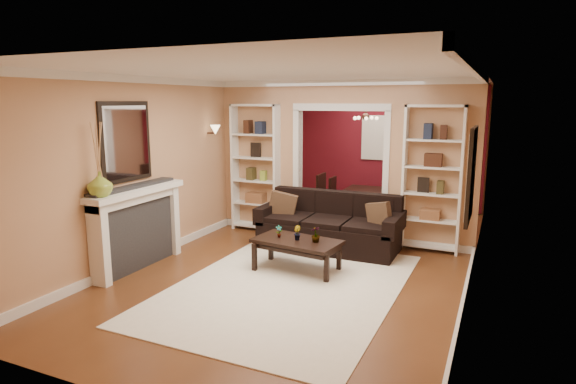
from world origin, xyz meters
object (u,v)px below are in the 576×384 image
at_px(bookshelf_right, 432,179).
at_px(fireplace, 139,229).
at_px(coffee_table, 297,255).
at_px(dining_table, 363,205).
at_px(bookshelf_left, 256,168).
at_px(sofa, 329,222).

height_order(bookshelf_right, fireplace, bookshelf_right).
distance_m(coffee_table, dining_table, 3.39).
height_order(coffee_table, bookshelf_left, bookshelf_left).
height_order(sofa, coffee_table, sofa).
bearing_deg(fireplace, sofa, 42.13).
bearing_deg(fireplace, dining_table, 63.41).
xyz_separation_m(bookshelf_left, fireplace, (-0.54, -2.53, -0.57)).
distance_m(bookshelf_left, bookshelf_right, 3.10).
height_order(coffee_table, dining_table, dining_table).
xyz_separation_m(sofa, bookshelf_right, (1.48, 0.58, 0.70)).
height_order(bookshelf_left, fireplace, bookshelf_left).
bearing_deg(bookshelf_right, coffee_table, -132.13).
bearing_deg(fireplace, bookshelf_right, 34.80).
relative_size(coffee_table, fireplace, 0.70).
distance_m(bookshelf_left, dining_table, 2.45).
relative_size(sofa, dining_table, 1.47).
distance_m(bookshelf_left, fireplace, 2.65).
bearing_deg(sofa, bookshelf_left, 160.25).
height_order(sofa, fireplace, fireplace).
relative_size(sofa, bookshelf_right, 0.99).
xyz_separation_m(bookshelf_right, fireplace, (-3.64, -2.53, -0.57)).
bearing_deg(coffee_table, bookshelf_left, 139.25).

